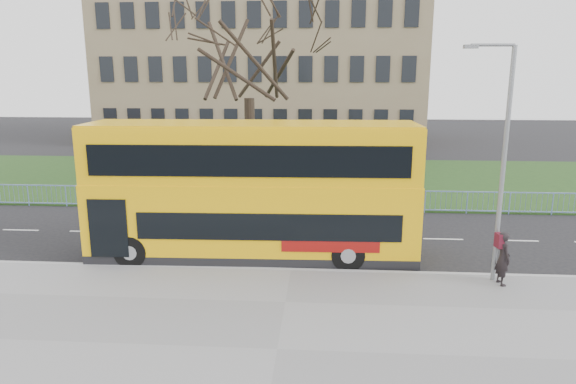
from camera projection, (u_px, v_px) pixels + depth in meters
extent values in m
plane|color=black|center=(294.00, 257.00, 18.97)|extent=(120.00, 120.00, 0.00)
cube|color=slate|center=(277.00, 351.00, 12.40)|extent=(80.00, 10.50, 0.12)
cube|color=#939396|center=(291.00, 271.00, 17.45)|extent=(80.00, 0.20, 0.14)
cube|color=#1B3714|center=(307.00, 179.00, 32.86)|extent=(80.00, 15.40, 0.08)
cube|color=#846E53|center=(265.00, 70.00, 51.75)|extent=(30.00, 15.00, 14.00)
cube|color=#FFBC0A|center=(253.00, 218.00, 18.66)|extent=(11.70, 3.09, 2.16)
cube|color=#FFBC0A|center=(253.00, 184.00, 18.38)|extent=(11.70, 3.09, 0.37)
cube|color=#FFBC0A|center=(252.00, 152.00, 18.12)|extent=(11.64, 3.03, 1.94)
cube|color=black|center=(268.00, 227.00, 17.26)|extent=(8.97, 0.29, 0.94)
cube|color=black|center=(247.00, 161.00, 16.80)|extent=(10.70, 0.33, 1.05)
cylinder|color=black|center=(131.00, 252.00, 17.82)|extent=(1.16, 0.34, 1.15)
cylinder|color=black|center=(348.00, 255.00, 17.51)|extent=(1.16, 0.34, 1.15)
imported|color=black|center=(503.00, 258.00, 16.02)|extent=(0.51, 0.69, 1.72)
cylinder|color=gray|center=(503.00, 168.00, 15.74)|extent=(0.15, 0.15, 7.31)
cylinder|color=gray|center=(493.00, 45.00, 14.92)|extent=(1.28, 0.17, 0.09)
cube|color=gray|center=(471.00, 47.00, 14.94)|extent=(0.42, 0.19, 0.11)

